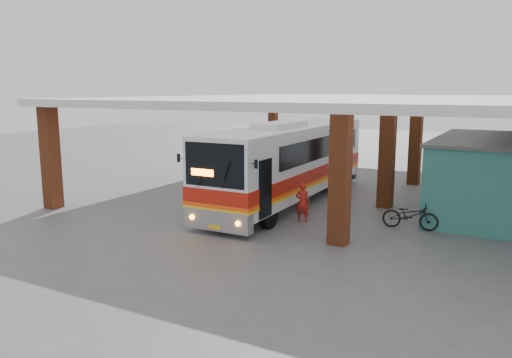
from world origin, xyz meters
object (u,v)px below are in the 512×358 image
object	(u,v)px
coach_bus	(289,162)
motorcycle	(410,215)
red_chair	(451,182)
pedestrian	(303,202)

from	to	relation	value
coach_bus	motorcycle	xyz separation A→B (m)	(5.77, -1.95, -1.30)
motorcycle	red_chair	distance (m)	8.92
motorcycle	red_chair	world-z (taller)	motorcycle
coach_bus	red_chair	distance (m)	9.32
coach_bus	red_chair	size ratio (longest dim) A/B	17.24
coach_bus	red_chair	world-z (taller)	coach_bus
coach_bus	pedestrian	distance (m)	3.58
red_chair	pedestrian	bearing A→B (deg)	-103.47
motorcycle	pedestrian	distance (m)	3.97
motorcycle	pedestrian	xyz separation A→B (m)	(-3.87, -0.89, 0.24)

